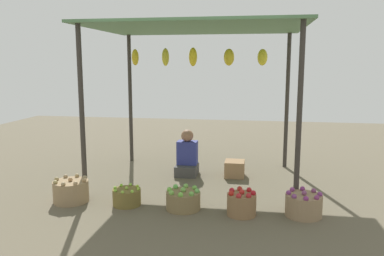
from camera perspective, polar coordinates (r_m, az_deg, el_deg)
The scene contains 9 objects.
ground_plane at distance 6.51m, azimuth 0.79°, elevation -7.50°, with size 14.00×14.00×0.00m, color brown.
market_stall_structure at distance 6.25m, azimuth 0.96°, elevation 12.77°, with size 3.24×2.43×2.46m.
vendor_person at distance 6.73m, azimuth -0.72°, elevation -4.31°, with size 0.36×0.44×0.78m.
basket_potatoes at distance 5.72m, azimuth -17.18°, elevation -8.74°, with size 0.48×0.48×0.35m.
basket_limes at distance 5.44m, azimuth -9.45°, elevation -9.84°, with size 0.38×0.38×0.26m.
basket_green_apples at distance 5.22m, azimuth -1.28°, elevation -10.39°, with size 0.45×0.45×0.30m.
basket_red_apples at distance 5.06m, azimuth 7.21°, elevation -10.85°, with size 0.37×0.37×0.34m.
basket_purple_onions at distance 5.18m, azimuth 15.91°, elevation -10.70°, with size 0.45×0.45×0.33m.
wooden_crate_near_vendor at distance 6.70m, azimuth 6.21°, elevation -5.90°, with size 0.33×0.35×0.27m, color #97724D.
Camera 1 is at (0.93, -6.16, 1.89)m, focal length 36.71 mm.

